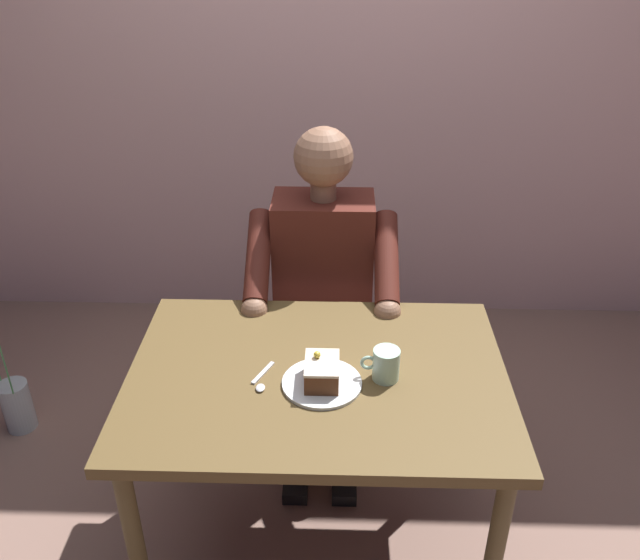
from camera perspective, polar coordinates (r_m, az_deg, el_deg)
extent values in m
plane|color=#89675A|center=(2.44, -0.18, -21.65)|extent=(14.00, 14.00, 0.00)
cube|color=beige|center=(3.13, 0.79, 22.31)|extent=(6.40, 0.12, 3.00)
cube|color=brown|center=(1.94, -0.22, -8.38)|extent=(1.09, 0.78, 0.04)
cylinder|color=brown|center=(2.03, -15.45, -21.64)|extent=(0.05, 0.05, 0.71)
cylinder|color=brown|center=(2.45, 11.66, -10.20)|extent=(0.05, 0.05, 0.71)
cylinder|color=brown|center=(2.47, -11.42, -9.78)|extent=(0.05, 0.05, 0.71)
cube|color=brown|center=(2.63, 0.26, -4.75)|extent=(0.42, 0.42, 0.04)
cube|color=brown|center=(2.67, 0.38, 1.91)|extent=(0.38, 0.04, 0.45)
cylinder|color=brown|center=(2.62, 4.16, -10.78)|extent=(0.04, 0.04, 0.42)
cylinder|color=brown|center=(2.63, -3.84, -10.63)|extent=(0.04, 0.04, 0.42)
cylinder|color=brown|center=(2.90, 3.92, -6.15)|extent=(0.04, 0.04, 0.42)
cylinder|color=brown|center=(2.91, -3.22, -6.03)|extent=(0.04, 0.04, 0.42)
cube|color=#532018|center=(2.46, 0.27, 0.86)|extent=(0.36, 0.22, 0.57)
sphere|color=#90654D|center=(2.28, 0.29, 10.54)|extent=(0.20, 0.20, 0.20)
cylinder|color=#90654D|center=(2.32, 0.29, 7.69)|extent=(0.09, 0.09, 0.06)
cylinder|color=#532018|center=(2.28, 5.73, 1.84)|extent=(0.08, 0.33, 0.26)
sphere|color=#90654D|center=(2.20, 5.81, -2.75)|extent=(0.09, 0.09, 0.09)
cylinder|color=#532018|center=(2.29, -5.33, 1.99)|extent=(0.08, 0.33, 0.26)
sphere|color=#90654D|center=(2.21, -5.65, -2.57)|extent=(0.09, 0.09, 0.09)
cylinder|color=#373741|center=(2.52, 2.24, -6.58)|extent=(0.13, 0.38, 0.14)
cylinder|color=#373741|center=(2.52, -1.87, -6.51)|extent=(0.13, 0.38, 0.14)
cylinder|color=#373741|center=(2.52, 2.16, -13.01)|extent=(0.11, 0.11, 0.40)
cube|color=black|center=(2.60, 2.09, -16.70)|extent=(0.09, 0.22, 0.05)
cylinder|color=#373741|center=(2.52, -2.04, -12.93)|extent=(0.11, 0.11, 0.40)
cube|color=black|center=(2.60, -2.05, -16.62)|extent=(0.09, 0.22, 0.05)
cylinder|color=white|center=(1.88, 0.17, -8.84)|extent=(0.23, 0.23, 0.01)
cube|color=brown|center=(1.86, 0.17, -7.99)|extent=(0.09, 0.12, 0.06)
cube|color=beige|center=(1.84, 0.17, -7.15)|extent=(0.10, 0.13, 0.01)
sphere|color=gold|center=(1.84, -0.25, -6.44)|extent=(0.02, 0.02, 0.02)
cylinder|color=#B0DCC4|center=(1.88, 5.70, -7.23)|extent=(0.08, 0.08, 0.10)
torus|color=#B0DCC4|center=(1.88, 4.17, -7.10)|extent=(0.05, 0.01, 0.05)
cylinder|color=black|center=(1.86, 5.76, -6.21)|extent=(0.07, 0.07, 0.01)
cube|color=silver|center=(1.93, -4.92, -7.95)|extent=(0.06, 0.10, 0.01)
ellipsoid|color=silver|center=(1.87, -5.15, -9.22)|extent=(0.03, 0.04, 0.01)
cylinder|color=#B2C1C6|center=(3.03, -24.57, -9.81)|extent=(0.12, 0.12, 0.22)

